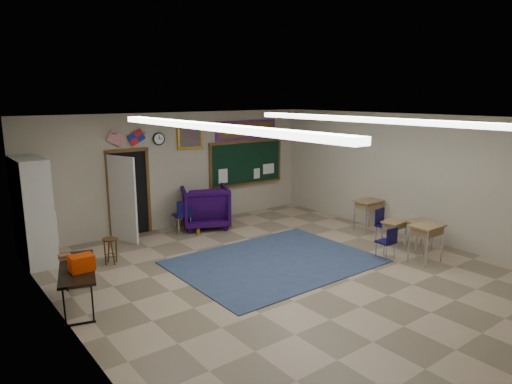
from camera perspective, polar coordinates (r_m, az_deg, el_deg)
floor at (r=8.98m, az=4.68°, el=-10.43°), size 9.00×9.00×0.00m
back_wall at (r=12.16m, az=-9.63°, el=2.73°), size 8.00×0.04×3.00m
left_wall at (r=6.61m, az=-21.83°, el=-5.79°), size 0.04×9.00×3.00m
right_wall at (r=11.57m, az=19.64°, el=1.73°), size 0.04×9.00×3.00m
ceiling at (r=8.32m, az=5.03°, el=9.05°), size 8.00×9.00×0.04m
area_rug at (r=9.66m, az=2.34°, el=-8.69°), size 4.00×3.00×0.02m
fluorescent_strips at (r=8.32m, az=5.03°, el=8.64°), size 3.86×6.00×0.10m
doorway at (r=11.49m, az=-15.80°, el=-0.34°), size 1.10×0.89×2.16m
chalkboard at (r=13.30m, az=-1.16°, el=3.53°), size 2.55×0.14×1.30m
bulletin_board at (r=13.19m, az=-1.19°, el=7.77°), size 2.10×0.05×0.55m
framed_art_print at (r=12.20m, az=-8.23°, el=6.83°), size 0.75×0.05×0.65m
wall_clock at (r=11.78m, az=-12.06°, el=6.51°), size 0.32×0.05×0.32m
wall_flags at (r=11.40m, az=-15.90°, el=6.81°), size 1.16×0.06×0.70m
storage_cabinet at (r=10.40m, az=-26.09°, el=-2.16°), size 0.59×1.25×2.20m
wingback_armchair at (r=12.07m, az=-6.38°, el=-1.83°), size 1.57×1.59×1.11m
student_chair_reading at (r=11.68m, az=-9.21°, el=-3.00°), size 0.49×0.49×0.86m
student_chair_desk_a at (r=10.12m, az=15.90°, el=-6.11°), size 0.37×0.37×0.71m
student_chair_desk_b at (r=11.15m, az=15.91°, el=-4.16°), size 0.46×0.46×0.81m
student_desk_front_left at (r=10.86m, az=16.83°, el=-4.93°), size 0.56×0.43×0.64m
student_desk_front_right at (r=12.06m, az=13.82°, el=-2.64°), size 0.69×0.53×0.80m
student_desk_back_left at (r=10.13m, az=20.46°, el=-5.81°), size 0.68×0.51×0.82m
student_desk_back_right at (r=10.96m, az=19.74°, el=-4.88°), size 0.64×0.54×0.67m
folding_table at (r=8.21m, az=-21.31°, el=-10.69°), size 0.99×1.72×0.93m
wooden_stool at (r=9.94m, az=-17.71°, el=-7.00°), size 0.31×0.31×0.54m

